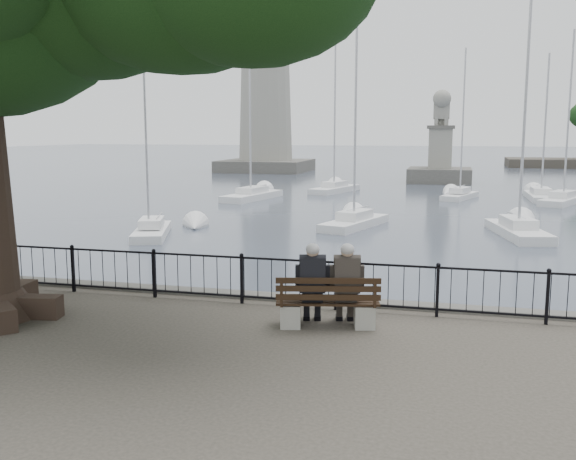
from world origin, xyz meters
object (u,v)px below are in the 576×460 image
(lighthouse, at_px, (265,61))
(lion_monument, at_px, (440,160))
(person_left, at_px, (312,287))
(bench, at_px, (328,309))
(person_right, at_px, (346,288))

(lighthouse, xyz_separation_m, lion_monument, (20.00, -12.06, -10.49))
(person_left, distance_m, lighthouse, 64.41)
(person_left, bearing_deg, bench, -8.39)
(bench, height_order, lion_monument, lion_monument)
(bench, height_order, person_right, person_right)
(bench, xyz_separation_m, lighthouse, (-19.06, 60.70, 11.21))
(bench, relative_size, person_left, 1.24)
(person_right, bearing_deg, bench, -149.76)
(lighthouse, bearing_deg, bench, -72.57)
(lion_monument, bearing_deg, lighthouse, 148.91)
(person_left, xyz_separation_m, person_right, (0.61, 0.14, 0.00))
(bench, xyz_separation_m, lion_monument, (0.94, 48.64, 0.72))
(lighthouse, bearing_deg, person_left, -72.81)
(person_right, bearing_deg, lighthouse, 107.75)
(bench, relative_size, lion_monument, 0.24)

